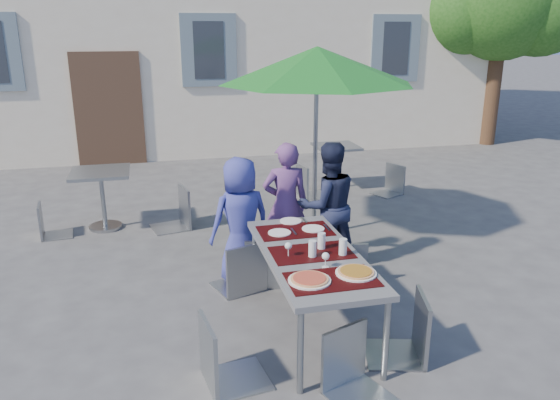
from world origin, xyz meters
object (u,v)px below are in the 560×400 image
object	(u,v)px
chair_2	(348,236)
bg_chair_l_0	(46,201)
cafe_table_0	(102,188)
child_1	(286,205)
chair_4	(411,290)
chair_5	(355,325)
patio_umbrella	(317,67)
pizza_near_right	(356,272)
bg_chair_l_1	(308,161)
child_0	(241,220)
chair_3	(221,313)
bg_chair_r_0	(175,183)
dining_table	(311,258)
chair_1	(267,232)
child_2	(328,206)
chair_0	(241,236)
pizza_near_left	(309,279)
cafe_table_1	(336,159)
bg_chair_r_1	(392,162)

from	to	relation	value
chair_2	bg_chair_l_0	world-z (taller)	chair_2
cafe_table_0	bg_chair_l_0	xyz separation A→B (m)	(-0.69, -0.16, -0.08)
child_1	bg_chair_l_0	bearing A→B (deg)	-23.43
chair_4	chair_5	world-z (taller)	chair_4
chair_2	chair_5	xyz separation A→B (m)	(-0.60, -1.76, 0.03)
child_1	patio_umbrella	xyz separation A→B (m)	(0.58, 0.76, 1.46)
chair_2	chair_4	xyz separation A→B (m)	(0.01, -1.43, 0.08)
child_1	chair_5	world-z (taller)	child_1
pizza_near_right	bg_chair_l_1	distance (m)	4.54
child_0	child_1	xyz separation A→B (m)	(0.57, 0.29, 0.04)
patio_umbrella	chair_2	bearing A→B (deg)	-92.82
chair_3	bg_chair_r_0	size ratio (longest dim) A/B	0.99
chair_4	dining_table	bearing A→B (deg)	137.11
chair_3	bg_chair_l_0	world-z (taller)	chair_3
child_0	chair_1	size ratio (longest dim) A/B	1.34
child_2	chair_4	world-z (taller)	child_2
chair_4	bg_chair_l_0	bearing A→B (deg)	132.45
chair_4	patio_umbrella	size ratio (longest dim) A/B	0.43
pizza_near_right	child_1	bearing A→B (deg)	92.27
child_0	chair_2	xyz separation A→B (m)	(1.08, -0.36, -0.14)
chair_1	bg_chair_l_1	xyz separation A→B (m)	(1.33, 2.96, -0.01)
chair_0	pizza_near_left	bearing A→B (deg)	-78.35
chair_1	bg_chair_r_0	xyz separation A→B (m)	(-0.82, 2.01, 0.03)
chair_3	chair_5	distance (m)	0.99
chair_5	chair_4	bearing A→B (deg)	28.57
child_0	bg_chair_r_0	size ratio (longest dim) A/B	1.29
pizza_near_right	child_2	size ratio (longest dim) A/B	0.23
chair_5	chair_3	bearing A→B (deg)	160.75
bg_chair_r_0	cafe_table_1	xyz separation A→B (m)	(2.74, 1.28, -0.11)
bg_chair_l_0	chair_0	bearing A→B (deg)	-44.30
child_1	chair_1	bearing A→B (deg)	62.10
bg_chair_l_1	bg_chair_r_1	bearing A→B (deg)	-6.51
child_0	child_1	distance (m)	0.64
cafe_table_0	dining_table	bearing A→B (deg)	-58.14
child_2	pizza_near_left	bearing A→B (deg)	64.27
child_0	patio_umbrella	xyz separation A→B (m)	(1.15, 1.06, 1.50)
bg_chair_r_0	bg_chair_r_1	distance (m)	3.62
chair_3	child_2	bearing A→B (deg)	52.49
pizza_near_left	child_1	size ratio (longest dim) A/B	0.23
dining_table	child_0	xyz separation A→B (m)	(-0.43, 1.17, -0.01)
chair_4	cafe_table_1	world-z (taller)	chair_4
bg_chair_r_0	cafe_table_1	distance (m)	3.02
pizza_near_left	cafe_table_0	world-z (taller)	cafe_table_0
child_0	chair_2	size ratio (longest dim) A/B	1.48
child_1	chair_0	xyz separation A→B (m)	(-0.61, -0.59, -0.11)
child_2	cafe_table_0	world-z (taller)	child_2
bg_chair_r_0	bg_chair_l_1	distance (m)	2.35
pizza_near_left	chair_5	xyz separation A→B (m)	(0.23, -0.40, -0.20)
bg_chair_r_0	cafe_table_1	world-z (taller)	bg_chair_r_0
chair_0	chair_3	bearing A→B (deg)	-105.34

